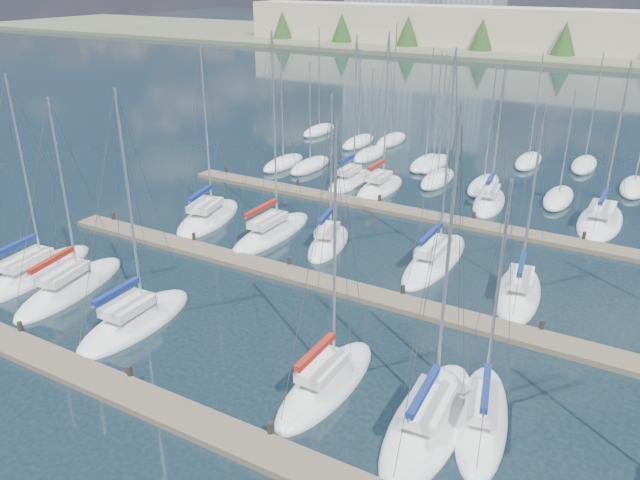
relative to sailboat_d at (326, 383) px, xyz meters
The scene contains 21 objects.
ground 53.03m from the sailboat_d, 94.64° to the left, with size 400.00×400.00×0.00m, color #182730.
dock_near 6.69m from the sailboat_d, 129.90° to the right, with size 44.00×1.93×1.10m.
dock_mid 9.85m from the sailboat_d, 115.80° to the left, with size 44.00×1.93×1.10m.
dock_far 23.27m from the sailboat_d, 100.62° to the left, with size 44.00×1.93×1.10m.
sailboat_d is the anchor object (origin of this frame).
sailboat_k 15.39m from the sailboat_d, 91.32° to the left, with size 2.68×9.71×14.54m.
sailboat_h 23.12m from the sailboat_d, 142.87° to the left, with size 5.00×8.93×14.06m.
sailboat_p 28.34m from the sailboat_d, 90.78° to the left, with size 3.25×7.44×12.42m.
sailboat_n 30.45m from the sailboat_d, 115.18° to the left, with size 2.29×7.52×13.66m.
sailboat_f 7.12m from the sailboat_d, ahead, with size 3.92×8.22×11.53m.
sailboat_i 18.57m from the sailboat_d, 131.92° to the left, with size 2.66×9.31×15.04m.
sailboat_b 18.24m from the sailboat_d, behind, with size 4.24×9.30×12.33m.
sailboat_e 5.09m from the sailboat_d, ahead, with size 3.45×9.34×14.44m.
sailboat_l 14.65m from the sailboat_d, 67.55° to the left, with size 3.73×8.22×12.13m.
sailboat_a 21.86m from the sailboat_d, behind, with size 3.94×9.67×13.30m.
sailboat_q 29.57m from the sailboat_d, 73.84° to the left, with size 3.20×8.95×12.84m.
sailboat_o 28.98m from the sailboat_d, 109.90° to the left, with size 2.75×7.51×14.11m.
sailboat_j 16.31m from the sailboat_d, 118.84° to the left, with size 3.60×6.83×11.29m.
sailboat_c 11.91m from the sailboat_d, behind, with size 3.29×8.19×13.51m.
distant_boats 37.62m from the sailboat_d, 103.26° to the left, with size 36.93×20.75×13.30m.
shoreline 143.89m from the sailboat_d, 97.03° to the left, with size 400.00×60.00×38.00m.
Camera 1 is at (16.01, -13.86, 17.96)m, focal length 35.00 mm.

